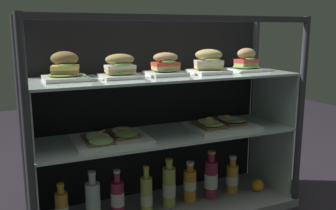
{
  "coord_description": "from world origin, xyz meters",
  "views": [
    {
      "loc": [
        -0.71,
        -1.59,
        0.92
      ],
      "look_at": [
        0.0,
        0.0,
        0.57
      ],
      "focal_mm": 39.8,
      "sensor_mm": 36.0,
      "label": 1
    }
  ],
  "objects": [
    {
      "name": "open_sandwich_tray_far_right",
      "position": [
        0.3,
        -0.0,
        0.44
      ],
      "size": [
        0.34,
        0.26,
        0.06
      ],
      "color": "white",
      "rests_on": "shelf_lower_glass"
    },
    {
      "name": "juice_bottle_front_right_end",
      "position": [
        -0.12,
        -0.01,
        0.13
      ],
      "size": [
        0.06,
        0.06,
        0.24
      ],
      "color": "#BDC952",
      "rests_on": "case_base_deck"
    },
    {
      "name": "plated_roll_sandwich_near_right_corner",
      "position": [
        0.46,
        0.02,
        0.75
      ],
      "size": [
        0.18,
        0.18,
        0.12
      ],
      "color": "white",
      "rests_on": "shelf_upper_glass"
    },
    {
      "name": "plated_roll_sandwich_right_of_center",
      "position": [
        -0.47,
        0.03,
        0.75
      ],
      "size": [
        0.18,
        0.18,
        0.12
      ],
      "color": "white",
      "rests_on": "shelf_upper_glass"
    },
    {
      "name": "juice_bottle_back_left",
      "position": [
        0.25,
        -0.0,
        0.15
      ],
      "size": [
        0.07,
        0.07,
        0.26
      ],
      "color": "#91274A",
      "rests_on": "case_base_deck"
    },
    {
      "name": "plated_roll_sandwich_near_left_corner",
      "position": [
        0.22,
        -0.0,
        0.76
      ],
      "size": [
        0.17,
        0.17,
        0.12
      ],
      "color": "white",
      "rests_on": "shelf_upper_glass"
    },
    {
      "name": "plated_roll_sandwich_far_left",
      "position": [
        -0.01,
        0.01,
        0.75
      ],
      "size": [
        0.17,
        0.17,
        0.11
      ],
      "color": "white",
      "rests_on": "shelf_upper_glass"
    },
    {
      "name": "juice_bottle_tucked_behind",
      "position": [
        0.01,
        0.01,
        0.15
      ],
      "size": [
        0.07,
        0.07,
        0.25
      ],
      "color": "#BECF50",
      "rests_on": "case_base_deck"
    },
    {
      "name": "open_sandwich_tray_center",
      "position": [
        -0.29,
        -0.01,
        0.44
      ],
      "size": [
        0.34,
        0.26,
        0.06
      ],
      "color": "white",
      "rests_on": "shelf_lower_glass"
    },
    {
      "name": "shelf_lower_glass",
      "position": [
        0.0,
        0.0,
        0.42
      ],
      "size": [
        1.28,
        0.37,
        0.01
      ],
      "primitive_type": "cube",
      "color": "silver",
      "rests_on": "riser_lower_tier"
    },
    {
      "name": "juice_bottle_near_post",
      "position": [
        -0.26,
        0.0,
        0.14
      ],
      "size": [
        0.06,
        0.06,
        0.23
      ],
      "color": "#9A264B",
      "rests_on": "case_base_deck"
    },
    {
      "name": "riser_upper_tier",
      "position": [
        0.0,
        0.0,
        0.56
      ],
      "size": [
        1.26,
        0.36,
        0.27
      ],
      "color": "silver",
      "rests_on": "shelf_lower_glass"
    },
    {
      "name": "orange_fruit_beside_bottles",
      "position": [
        0.53,
        -0.04,
        0.08
      ],
      "size": [
        0.07,
        0.07,
        0.07
      ],
      "primitive_type": "sphere",
      "color": "orange",
      "rests_on": "case_base_deck"
    },
    {
      "name": "case_frame",
      "position": [
        0.0,
        0.12,
        0.53
      ],
      "size": [
        1.33,
        0.42,
        0.98
      ],
      "color": "#333338",
      "rests_on": "ground"
    },
    {
      "name": "plated_roll_sandwich_left_of_center",
      "position": [
        -0.23,
        0.01,
        0.75
      ],
      "size": [
        0.17,
        0.17,
        0.11
      ],
      "color": "white",
      "rests_on": "shelf_upper_glass"
    },
    {
      "name": "shelf_upper_glass",
      "position": [
        0.0,
        0.0,
        0.7
      ],
      "size": [
        1.28,
        0.37,
        0.01
      ],
      "primitive_type": "cube",
      "color": "silver",
      "rests_on": "riser_upper_tier"
    },
    {
      "name": "juice_bottle_front_middle",
      "position": [
        0.39,
        0.01,
        0.12
      ],
      "size": [
        0.07,
        0.07,
        0.21
      ],
      "color": "gold",
      "rests_on": "case_base_deck"
    },
    {
      "name": "juice_bottle_front_fourth",
      "position": [
        -0.38,
        0.01,
        0.14
      ],
      "size": [
        0.07,
        0.07,
        0.24
      ],
      "color": "white",
      "rests_on": "case_base_deck"
    },
    {
      "name": "juice_bottle_back_right",
      "position": [
        -0.52,
        0.0,
        0.13
      ],
      "size": [
        0.06,
        0.06,
        0.21
      ],
      "color": "gold",
      "rests_on": "case_base_deck"
    },
    {
      "name": "juice_bottle_front_second",
      "position": [
        0.13,
        0.01,
        0.13
      ],
      "size": [
        0.07,
        0.07,
        0.21
      ],
      "color": "orange",
      "rests_on": "case_base_deck"
    },
    {
      "name": "riser_lower_tier",
      "position": [
        0.0,
        0.0,
        0.23
      ],
      "size": [
        1.26,
        0.36,
        0.37
      ],
      "color": "silver",
      "rests_on": "case_base_deck"
    },
    {
      "name": "case_base_deck",
      "position": [
        0.0,
        0.0,
        0.02
      ],
      "size": [
        1.33,
        0.42,
        0.04
      ],
      "primitive_type": "cube",
      "color": "#9D9EA4",
      "rests_on": "ground"
    }
  ]
}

